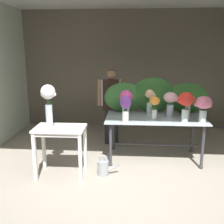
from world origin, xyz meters
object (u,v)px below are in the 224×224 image
(watering_can, at_px, (103,167))
(vase_rosy_freesia, at_px, (204,106))
(display_table_glass, at_px, (155,123))
(vase_coral_dahlias, at_px, (188,102))
(florist, at_px, (111,99))
(vase_scarlet_ranunculus, at_px, (186,102))
(vase_sunset_stock, at_px, (154,106))
(vase_violet_peonies, at_px, (126,107))
(vase_fuchsia_anemones, at_px, (126,100))
(side_table_white, at_px, (60,134))
(vase_peach_lilies, at_px, (150,100))
(vase_white_roses_tall, at_px, (48,100))
(vase_blush_hydrangea, at_px, (171,101))

(watering_can, bearing_deg, vase_rosy_freesia, 15.00)
(display_table_glass, relative_size, vase_coral_dahlias, 4.12)
(florist, distance_m, watering_can, 1.67)
(vase_scarlet_ranunculus, bearing_deg, vase_sunset_stock, 170.11)
(vase_violet_peonies, distance_m, vase_scarlet_ranunculus, 0.99)
(vase_rosy_freesia, distance_m, vase_coral_dahlias, 0.33)
(vase_fuchsia_anemones, height_order, vase_coral_dahlias, vase_fuchsia_anemones)
(display_table_glass, bearing_deg, vase_scarlet_ranunculus, -30.67)
(display_table_glass, relative_size, vase_fuchsia_anemones, 3.65)
(side_table_white, distance_m, vase_sunset_stock, 1.64)
(vase_fuchsia_anemones, bearing_deg, vase_peach_lilies, 19.96)
(display_table_glass, bearing_deg, vase_peach_lilies, 118.95)
(vase_fuchsia_anemones, relative_size, vase_scarlet_ranunculus, 0.96)
(side_table_white, relative_size, vase_white_roses_tall, 1.20)
(side_table_white, relative_size, vase_scarlet_ranunculus, 1.60)
(display_table_glass, height_order, vase_blush_hydrangea, vase_blush_hydrangea)
(vase_violet_peonies, distance_m, vase_white_roses_tall, 1.24)
(florist, distance_m, vase_peach_lilies, 0.93)
(display_table_glass, bearing_deg, side_table_white, -153.47)
(side_table_white, xyz_separation_m, vase_sunset_stock, (1.50, 0.58, 0.36))
(vase_violet_peonies, xyz_separation_m, vase_scarlet_ranunculus, (0.99, 0.11, 0.06))
(vase_peach_lilies, bearing_deg, vase_scarlet_ranunculus, -38.53)
(vase_scarlet_ranunculus, bearing_deg, florist, 142.74)
(side_table_white, bearing_deg, vase_coral_dahlias, 19.57)
(vase_white_roses_tall, bearing_deg, display_table_glass, 24.32)
(vase_violet_peonies, relative_size, vase_peach_lilies, 0.95)
(display_table_glass, height_order, side_table_white, side_table_white)
(vase_rosy_freesia, bearing_deg, vase_violet_peonies, -175.71)
(display_table_glass, relative_size, florist, 1.11)
(vase_fuchsia_anemones, bearing_deg, vase_blush_hydrangea, 2.17)
(side_table_white, relative_size, florist, 0.51)
(florist, height_order, vase_blush_hydrangea, florist)
(vase_violet_peonies, bearing_deg, vase_sunset_stock, 21.69)
(vase_blush_hydrangea, height_order, vase_rosy_freesia, vase_blush_hydrangea)
(vase_blush_hydrangea, relative_size, vase_scarlet_ranunculus, 0.89)
(vase_blush_hydrangea, bearing_deg, vase_white_roses_tall, -157.59)
(vase_sunset_stock, height_order, vase_rosy_freesia, vase_rosy_freesia)
(vase_blush_hydrangea, bearing_deg, vase_rosy_freesia, -34.12)
(vase_sunset_stock, distance_m, vase_white_roses_tall, 1.76)
(vase_coral_dahlias, xyz_separation_m, vase_scarlet_ranunculus, (-0.09, -0.25, 0.05))
(side_table_white, xyz_separation_m, vase_peach_lilies, (1.44, 0.93, 0.39))
(display_table_glass, distance_m, side_table_white, 1.71)
(vase_rosy_freesia, relative_size, watering_can, 1.24)
(vase_violet_peonies, height_order, vase_white_roses_tall, vase_white_roses_tall)
(vase_fuchsia_anemones, bearing_deg, florist, 114.59)
(vase_rosy_freesia, xyz_separation_m, watering_can, (-1.62, -0.43, -0.95))
(display_table_glass, relative_size, vase_peach_lilies, 3.69)
(vase_violet_peonies, xyz_separation_m, vase_fuchsia_anemones, (0.00, 0.40, 0.03))
(vase_violet_peonies, bearing_deg, display_table_glass, 36.21)
(vase_blush_hydrangea, height_order, vase_peach_lilies, vase_peach_lilies)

